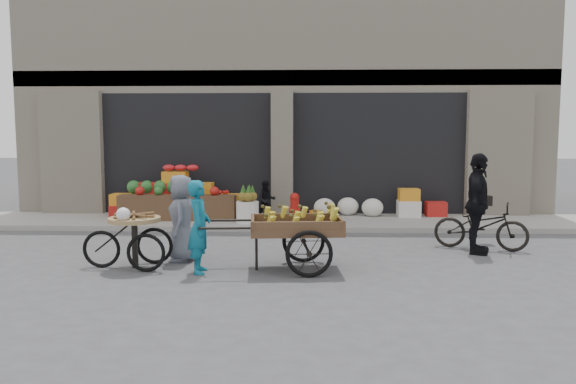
{
  "coord_description": "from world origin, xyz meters",
  "views": [
    {
      "loc": [
        0.64,
        -9.29,
        2.2
      ],
      "look_at": [
        0.28,
        1.14,
        1.1
      ],
      "focal_mm": 35.0,
      "sensor_mm": 36.0,
      "label": 1
    }
  ],
  "objects_px": {
    "fire_hydrant": "(295,207)",
    "vendor_grey": "(182,218)",
    "pineapple_bin": "(248,212)",
    "banana_cart": "(293,224)",
    "seated_person": "(266,200)",
    "orange_bucket": "(316,217)",
    "vendor_woman": "(199,227)",
    "tricycle_cart": "(134,234)",
    "cyclist": "(477,204)",
    "bicycle": "(481,226)"
  },
  "relations": [
    {
      "from": "orange_bucket",
      "to": "banana_cart",
      "type": "xyz_separation_m",
      "value": [
        -0.44,
        -3.91,
        0.48
      ]
    },
    {
      "from": "pineapple_bin",
      "to": "cyclist",
      "type": "xyz_separation_m",
      "value": [
        4.48,
        -2.67,
        0.55
      ]
    },
    {
      "from": "vendor_grey",
      "to": "bicycle",
      "type": "distance_m",
      "value": 5.58
    },
    {
      "from": "orange_bucket",
      "to": "vendor_woman",
      "type": "xyz_separation_m",
      "value": [
        -1.9,
        -4.15,
        0.46
      ]
    },
    {
      "from": "vendor_woman",
      "to": "bicycle",
      "type": "bearing_deg",
      "value": -72.24
    },
    {
      "from": "vendor_woman",
      "to": "tricycle_cart",
      "type": "bearing_deg",
      "value": 72.24
    },
    {
      "from": "banana_cart",
      "to": "vendor_woman",
      "type": "xyz_separation_m",
      "value": [
        -1.47,
        -0.24,
        -0.02
      ]
    },
    {
      "from": "banana_cart",
      "to": "cyclist",
      "type": "height_order",
      "value": "cyclist"
    },
    {
      "from": "seated_person",
      "to": "banana_cart",
      "type": "relative_size",
      "value": 0.36
    },
    {
      "from": "tricycle_cart",
      "to": "pineapple_bin",
      "type": "bearing_deg",
      "value": 68.54
    },
    {
      "from": "banana_cart",
      "to": "bicycle",
      "type": "height_order",
      "value": "banana_cart"
    },
    {
      "from": "seated_person",
      "to": "vendor_woman",
      "type": "distance_m",
      "value": 4.9
    },
    {
      "from": "fire_hydrant",
      "to": "vendor_grey",
      "type": "relative_size",
      "value": 0.48
    },
    {
      "from": "banana_cart",
      "to": "vendor_grey",
      "type": "distance_m",
      "value": 2.01
    },
    {
      "from": "orange_bucket",
      "to": "banana_cart",
      "type": "height_order",
      "value": "banana_cart"
    },
    {
      "from": "orange_bucket",
      "to": "bicycle",
      "type": "height_order",
      "value": "bicycle"
    },
    {
      "from": "vendor_grey",
      "to": "cyclist",
      "type": "relative_size",
      "value": 0.81
    },
    {
      "from": "orange_bucket",
      "to": "pineapple_bin",
      "type": "bearing_deg",
      "value": 176.42
    },
    {
      "from": "tricycle_cart",
      "to": "cyclist",
      "type": "xyz_separation_m",
      "value": [
        5.91,
        1.3,
        0.35
      ]
    },
    {
      "from": "banana_cart",
      "to": "vendor_woman",
      "type": "height_order",
      "value": "vendor_woman"
    },
    {
      "from": "seated_person",
      "to": "pineapple_bin",
      "type": "bearing_deg",
      "value": -133.69
    },
    {
      "from": "pineapple_bin",
      "to": "vendor_woman",
      "type": "distance_m",
      "value": 4.28
    },
    {
      "from": "seated_person",
      "to": "vendor_grey",
      "type": "distance_m",
      "value": 4.21
    },
    {
      "from": "vendor_woman",
      "to": "cyclist",
      "type": "height_order",
      "value": "cyclist"
    },
    {
      "from": "fire_hydrant",
      "to": "vendor_grey",
      "type": "bearing_deg",
      "value": -118.84
    },
    {
      "from": "tricycle_cart",
      "to": "vendor_grey",
      "type": "bearing_deg",
      "value": 37.12
    },
    {
      "from": "vendor_woman",
      "to": "bicycle",
      "type": "distance_m",
      "value": 5.37
    },
    {
      "from": "fire_hydrant",
      "to": "seated_person",
      "type": "height_order",
      "value": "seated_person"
    },
    {
      "from": "fire_hydrant",
      "to": "tricycle_cart",
      "type": "distance_m",
      "value": 4.67
    },
    {
      "from": "fire_hydrant",
      "to": "banana_cart",
      "type": "bearing_deg",
      "value": -89.09
    },
    {
      "from": "seated_person",
      "to": "vendor_woman",
      "type": "xyz_separation_m",
      "value": [
        -0.7,
        -4.85,
        0.15
      ]
    },
    {
      "from": "banana_cart",
      "to": "fire_hydrant",
      "type": "bearing_deg",
      "value": 85.78
    },
    {
      "from": "tricycle_cart",
      "to": "cyclist",
      "type": "height_order",
      "value": "cyclist"
    },
    {
      "from": "banana_cart",
      "to": "pineapple_bin",
      "type": "bearing_deg",
      "value": 101.05
    },
    {
      "from": "seated_person",
      "to": "cyclist",
      "type": "distance_m",
      "value": 5.24
    },
    {
      "from": "cyclist",
      "to": "seated_person",
      "type": "bearing_deg",
      "value": 71.64
    },
    {
      "from": "orange_bucket",
      "to": "seated_person",
      "type": "bearing_deg",
      "value": 149.74
    },
    {
      "from": "bicycle",
      "to": "orange_bucket",
      "type": "bearing_deg",
      "value": 75.18
    },
    {
      "from": "fire_hydrant",
      "to": "bicycle",
      "type": "bearing_deg",
      "value": -31.83
    },
    {
      "from": "seated_person",
      "to": "vendor_grey",
      "type": "xyz_separation_m",
      "value": [
        -1.17,
        -4.04,
        0.16
      ]
    },
    {
      "from": "banana_cart",
      "to": "cyclist",
      "type": "bearing_deg",
      "value": 16.8
    },
    {
      "from": "pineapple_bin",
      "to": "fire_hydrant",
      "type": "relative_size",
      "value": 0.73
    },
    {
      "from": "tricycle_cart",
      "to": "seated_person",
      "type": "bearing_deg",
      "value": 66.52
    },
    {
      "from": "seated_person",
      "to": "vendor_grey",
      "type": "relative_size",
      "value": 0.62
    },
    {
      "from": "vendor_grey",
      "to": "orange_bucket",
      "type": "bearing_deg",
      "value": 136.15
    },
    {
      "from": "pineapple_bin",
      "to": "vendor_woman",
      "type": "xyz_separation_m",
      "value": [
        -0.3,
        -4.25,
        0.36
      ]
    },
    {
      "from": "pineapple_bin",
      "to": "cyclist",
      "type": "bearing_deg",
      "value": -30.81
    },
    {
      "from": "pineapple_bin",
      "to": "vendor_grey",
      "type": "relative_size",
      "value": 0.35
    },
    {
      "from": "orange_bucket",
      "to": "vendor_woman",
      "type": "relative_size",
      "value": 0.22
    },
    {
      "from": "bicycle",
      "to": "banana_cart",
      "type": "bearing_deg",
      "value": 136.63
    }
  ]
}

